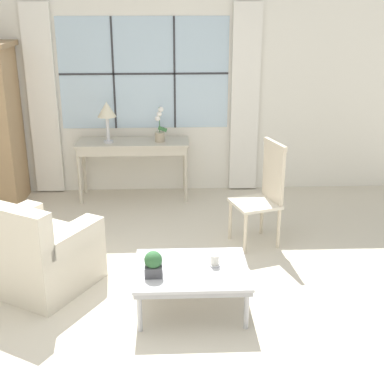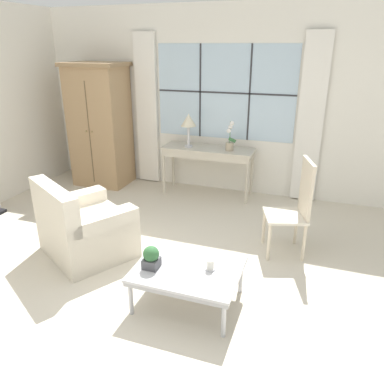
% 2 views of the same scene
% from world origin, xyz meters
% --- Properties ---
extents(ground_plane, '(14.00, 14.00, 0.00)m').
position_xyz_m(ground_plane, '(0.00, 0.00, 0.00)').
color(ground_plane, beige).
extents(wall_back_windowed, '(7.20, 0.14, 2.80)m').
position_xyz_m(wall_back_windowed, '(0.00, 3.02, 1.39)').
color(wall_back_windowed, white).
rests_on(wall_back_windowed, ground_plane).
extents(console_table, '(1.41, 0.48, 0.75)m').
position_xyz_m(console_table, '(-0.16, 2.70, 0.67)').
color(console_table, beige).
rests_on(console_table, ground_plane).
extents(table_lamp, '(0.23, 0.23, 0.51)m').
position_xyz_m(table_lamp, '(-0.45, 2.65, 1.15)').
color(table_lamp, silver).
rests_on(table_lamp, console_table).
extents(potted_orchid, '(0.16, 0.12, 0.44)m').
position_xyz_m(potted_orchid, '(0.19, 2.67, 0.91)').
color(potted_orchid, tan).
rests_on(potted_orchid, console_table).
extents(armchair_upholstered, '(1.22, 1.18, 0.88)m').
position_xyz_m(armchair_upholstered, '(-0.92, 0.49, 0.30)').
color(armchair_upholstered, beige).
rests_on(armchair_upholstered, ground_plane).
extents(side_chair_wooden, '(0.55, 0.55, 1.10)m').
position_xyz_m(side_chair_wooden, '(1.29, 1.29, 0.60)').
color(side_chair_wooden, beige).
rests_on(side_chair_wooden, ground_plane).
extents(coffee_table, '(0.94, 0.74, 0.37)m').
position_xyz_m(coffee_table, '(0.48, 0.04, 0.33)').
color(coffee_table, '#BCBCC1').
rests_on(coffee_table, ground_plane).
extents(potted_plant_small, '(0.14, 0.14, 0.21)m').
position_xyz_m(potted_plant_small, '(0.17, -0.06, 0.48)').
color(potted_plant_small, '#4C4C51').
rests_on(potted_plant_small, coffee_table).
extents(pillar_candle, '(0.09, 0.09, 0.11)m').
position_xyz_m(pillar_candle, '(0.67, 0.08, 0.42)').
color(pillar_candle, silver).
rests_on(pillar_candle, coffee_table).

